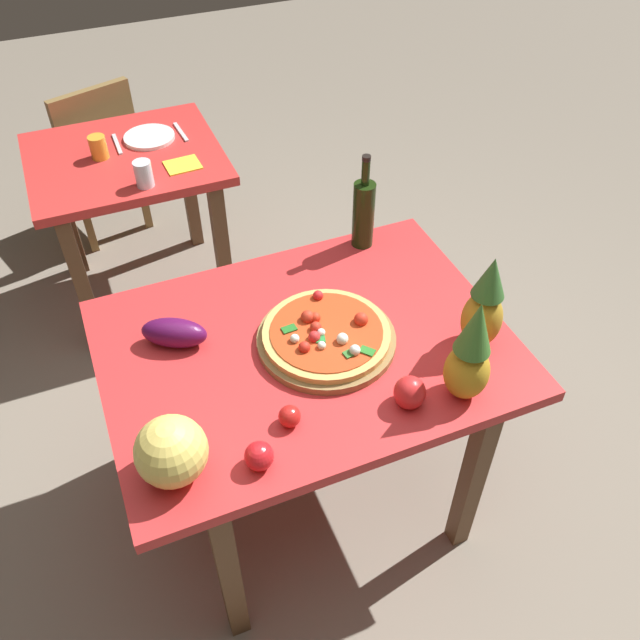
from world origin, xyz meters
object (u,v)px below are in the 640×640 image
object	(u,v)px
drinking_glass_juice	(98,147)
napkin_folded	(183,165)
background_table	(130,183)
knife_utensil	(181,132)
pizza	(326,333)
tomato_by_bottle	(259,456)
display_table	(306,365)
melon	(171,451)
pizza_board	(326,340)
fork_utensil	(117,144)
pineapple_left	(484,307)
bell_pepper	(410,393)
dining_chair	(95,152)
wine_bottle	(364,212)
pineapple_right	(470,356)
drinking_glass_water	(144,174)
eggplant	(174,333)
dinner_plate	(149,137)

from	to	relation	value
drinking_glass_juice	napkin_folded	size ratio (longest dim) A/B	0.69
background_table	knife_utensil	world-z (taller)	knife_utensil
pizza	tomato_by_bottle	distance (m)	0.47
display_table	melon	distance (m)	0.58
pizza_board	fork_utensil	bearing A→B (deg)	104.47
background_table	napkin_folded	bearing A→B (deg)	-41.11
drinking_glass_juice	melon	bearing A→B (deg)	-92.58
background_table	pineapple_left	bearing A→B (deg)	-62.70
bell_pepper	fork_utensil	world-z (taller)	bell_pepper
dining_chair	wine_bottle	world-z (taller)	wine_bottle
pizza	bell_pepper	distance (m)	0.33
bell_pepper	napkin_folded	size ratio (longest dim) A/B	0.70
pineapple_right	wine_bottle	bearing A→B (deg)	87.47
pineapple_right	napkin_folded	xyz separation A→B (m)	(-0.43, 1.49, -0.15)
pizza_board	pineapple_left	xyz separation A→B (m)	(0.42, -0.17, 0.13)
pineapple_left	pineapple_right	distance (m)	0.21
fork_utensil	knife_utensil	world-z (taller)	same
dining_chair	fork_utensil	distance (m)	0.57
wine_bottle	knife_utensil	distance (m)	1.12
melon	drinking_glass_water	bearing A→B (deg)	81.42
bell_pepper	pineapple_left	bearing A→B (deg)	23.48
pizza_board	fork_utensil	distance (m)	1.49
eggplant	drinking_glass_juice	size ratio (longest dim) A/B	2.08
background_table	pineapple_right	bearing A→B (deg)	-69.11
display_table	dinner_plate	xyz separation A→B (m)	(-0.17, 1.42, 0.10)
pineapple_left	dinner_plate	distance (m)	1.74
tomato_by_bottle	eggplant	bearing A→B (deg)	100.53
tomato_by_bottle	drinking_glass_juice	size ratio (longest dim) A/B	0.79
background_table	dining_chair	size ratio (longest dim) A/B	0.95
pizza	knife_utensil	distance (m)	1.44
melon	knife_utensil	xyz separation A→B (m)	(0.44, 1.72, -0.09)
background_table	knife_utensil	distance (m)	0.32
eggplant	drinking_glass_water	bearing A→B (deg)	83.93
tomato_by_bottle	drinking_glass_juice	bearing A→B (deg)	94.32
melon	drinking_glass_water	distance (m)	1.37
background_table	eggplant	world-z (taller)	eggplant
napkin_folded	pineapple_left	bearing A→B (deg)	-66.76
melon	display_table	bearing A→B (deg)	32.14
background_table	bell_pepper	size ratio (longest dim) A/B	8.20
fork_utensil	dinner_plate	bearing A→B (deg)	-0.07
drinking_glass_water	dinner_plate	world-z (taller)	drinking_glass_water
pineapple_right	napkin_folded	bearing A→B (deg)	106.03
eggplant	fork_utensil	distance (m)	1.27
pineapple_left	dinner_plate	xyz separation A→B (m)	(-0.65, 1.61, -0.14)
pineapple_left	bell_pepper	size ratio (longest dim) A/B	3.28
pineapple_right	tomato_by_bottle	bearing A→B (deg)	-179.04
dining_chair	eggplant	world-z (taller)	same
melon	napkin_folded	xyz separation A→B (m)	(0.38, 1.44, -0.09)
dining_chair	bell_pepper	bearing A→B (deg)	85.89
pizza	eggplant	bearing A→B (deg)	157.93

